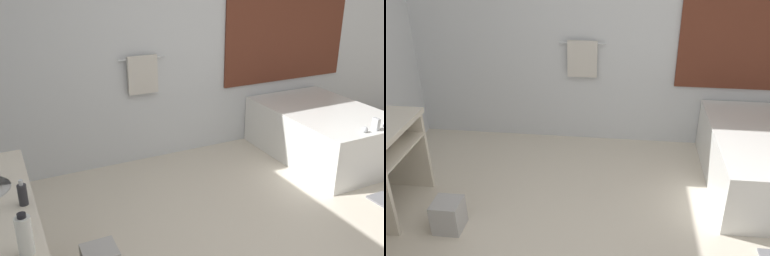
{
  "view_description": "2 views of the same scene",
  "coord_description": "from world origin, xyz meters",
  "views": [
    {
      "loc": [
        -1.74,
        -1.95,
        2.09
      ],
      "look_at": [
        -0.31,
        0.97,
        0.81
      ],
      "focal_mm": 40.0,
      "sensor_mm": 36.0,
      "label": 1
    },
    {
      "loc": [
        0.14,
        -2.24,
        2.43
      ],
      "look_at": [
        -0.21,
        0.95,
        0.77
      ],
      "focal_mm": 40.0,
      "sensor_mm": 36.0,
      "label": 2
    }
  ],
  "objects": [
    {
      "name": "wall_back_with_blinds",
      "position": [
        0.05,
        2.23,
        1.35
      ],
      "size": [
        7.4,
        0.13,
        2.7
      ],
      "color": "silver",
      "rests_on": "ground_plane"
    },
    {
      "name": "soap_dispenser",
      "position": [
        -1.67,
        0.28,
        0.9
      ],
      "size": [
        0.05,
        0.05,
        0.15
      ],
      "color": "#28282D",
      "rests_on": "vanity_counter"
    },
    {
      "name": "water_bottle_3",
      "position": [
        -1.71,
        -0.17,
        0.94
      ],
      "size": [
        0.07,
        0.07,
        0.21
      ],
      "color": "silver",
      "rests_on": "vanity_counter"
    },
    {
      "name": "bathtub",
      "position": [
        1.55,
        1.41,
        0.3
      ],
      "size": [
        1.07,
        1.56,
        0.67
      ],
      "color": "white",
      "rests_on": "ground_plane"
    }
  ]
}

